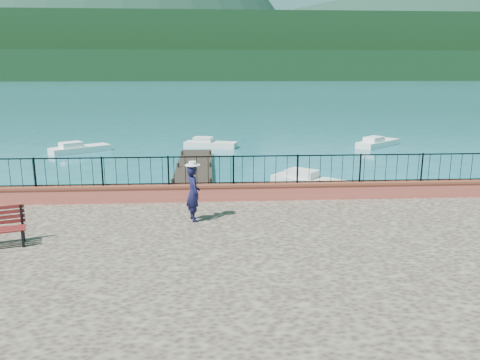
{
  "coord_description": "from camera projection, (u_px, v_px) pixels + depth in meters",
  "views": [
    {
      "loc": [
        -1.08,
        -11.86,
        5.52
      ],
      "look_at": [
        -0.19,
        2.0,
        2.3
      ],
      "focal_mm": 35.0,
      "sensor_mm": 36.0,
      "label": 1
    }
  ],
  "objects": [
    {
      "name": "boat_5",
      "position": [
        378.0,
        141.0,
        35.46
      ],
      "size": [
        4.07,
        3.7,
        0.8
      ],
      "primitive_type": "cube",
      "rotation": [
        0.0,
        0.0,
        0.7
      ],
      "color": "silver",
      "rests_on": "ground"
    },
    {
      "name": "companion_hill",
      "position": [
        390.0,
        76.0,
        571.01
      ],
      "size": [
        448.0,
        384.0,
        180.0
      ],
      "primitive_type": "ellipsoid",
      "color": "#142D23",
      "rests_on": "ground"
    },
    {
      "name": "boat_3",
      "position": [
        80.0,
        147.0,
        32.76
      ],
      "size": [
        4.03,
        3.46,
        0.8
      ],
      "primitive_type": "cube",
      "rotation": [
        0.0,
        0.0,
        0.64
      ],
      "color": "white",
      "rests_on": "ground"
    },
    {
      "name": "person",
      "position": [
        193.0,
        193.0,
        13.74
      ],
      "size": [
        0.57,
        0.7,
        1.67
      ],
      "primitive_type": "imported",
      "rotation": [
        0.0,
        0.0,
        1.89
      ],
      "color": "black",
      "rests_on": "promenade"
    },
    {
      "name": "railing",
      "position": [
        242.0,
        170.0,
        15.93
      ],
      "size": [
        27.0,
        0.05,
        0.95
      ],
      "primitive_type": "cube",
      "color": "black",
      "rests_on": "parapet"
    },
    {
      "name": "dock",
      "position": [
        193.0,
        177.0,
        24.35
      ],
      "size": [
        2.0,
        16.0,
        0.3
      ],
      "primitive_type": "cube",
      "color": "#2D231C",
      "rests_on": "ground"
    },
    {
      "name": "foothills",
      "position": [
        210.0,
        50.0,
        357.83
      ],
      "size": [
        900.0,
        120.0,
        44.0
      ],
      "primitive_type": "cube",
      "color": "black",
      "rests_on": "ground"
    },
    {
      "name": "boat_1",
      "position": [
        313.0,
        179.0,
        22.9
      ],
      "size": [
        4.0,
        3.75,
        0.8
      ],
      "primitive_type": "cube",
      "rotation": [
        0.0,
        0.0,
        -0.72
      ],
      "color": "silver",
      "rests_on": "ground"
    },
    {
      "name": "boat_4",
      "position": [
        211.0,
        142.0,
        34.82
      ],
      "size": [
        4.05,
        2.28,
        0.8
      ],
      "primitive_type": "cube",
      "rotation": [
        0.0,
        0.0,
        -0.27
      ],
      "color": "silver",
      "rests_on": "ground"
    },
    {
      "name": "ground",
      "position": [
        251.0,
        278.0,
        12.84
      ],
      "size": [
        2000.0,
        2000.0,
        0.0
      ],
      "primitive_type": "plane",
      "color": "#19596B",
      "rests_on": "ground"
    },
    {
      "name": "parapet",
      "position": [
        242.0,
        192.0,
        16.1
      ],
      "size": [
        28.0,
        0.46,
        0.58
      ],
      "primitive_type": "cube",
      "color": "#A5513B",
      "rests_on": "promenade"
    },
    {
      "name": "far_forest",
      "position": [
        211.0,
        66.0,
        302.44
      ],
      "size": [
        900.0,
        60.0,
        18.0
      ],
      "primitive_type": "cube",
      "color": "black",
      "rests_on": "ground"
    },
    {
      "name": "hat",
      "position": [
        193.0,
        163.0,
        13.54
      ],
      "size": [
        0.44,
        0.44,
        0.12
      ],
      "primitive_type": "cylinder",
      "color": "white",
      "rests_on": "person"
    }
  ]
}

